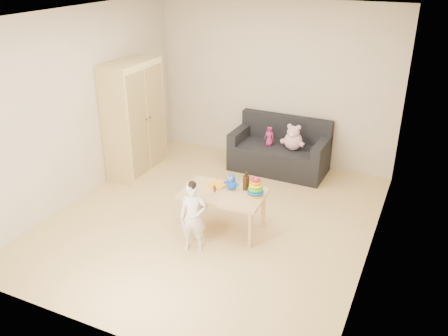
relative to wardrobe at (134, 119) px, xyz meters
The scene contains 13 objects.
room 1.97m from the wardrobe, 25.42° to the right, with size 4.50×4.50×4.50m.
wardrobe is the anchor object (origin of this frame).
sofa 2.36m from the wardrobe, 26.14° to the left, with size 1.50×0.75×0.42m, color black.
play_table 2.30m from the wardrobe, 26.80° to the right, with size 1.01×0.64×0.53m, color tan.
storage_bin 1.65m from the wardrobe, 20.47° to the right, with size 0.38×0.29×0.11m, color gray, non-canonical shape.
toddler 2.44m from the wardrobe, 39.80° to the right, with size 0.31×0.21×0.85m, color silver.
pink_bear 2.47m from the wardrobe, 22.69° to the left, with size 0.30×0.26×0.34m, color #E2A6BA, non-canonical shape.
doll 2.12m from the wardrobe, 26.83° to the left, with size 0.16×0.11×0.31m, color #AE2068.
ring_stacker 2.54m from the wardrobe, 20.89° to the right, with size 0.21×0.21×0.24m.
brown_bottle 2.36m from the wardrobe, 20.20° to the right, with size 0.08×0.08×0.24m.
blue_plush 2.23m from the wardrobe, 23.29° to the right, with size 0.17×0.14×0.21m, color blue, non-canonical shape.
wooden_figure 2.17m from the wardrobe, 28.94° to the right, with size 0.04×0.03×0.10m, color brown, non-canonical shape.
yellow_book 2.05m from the wardrobe, 24.98° to the right, with size 0.22×0.22×0.02m, color #F6A619.
Camera 1 is at (2.41, -4.85, 3.25)m, focal length 38.00 mm.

